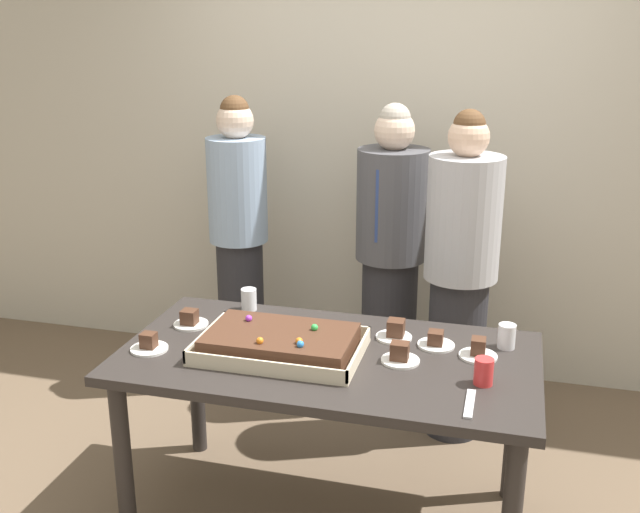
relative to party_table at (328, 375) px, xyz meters
name	(u,v)px	position (x,y,z in m)	size (l,w,h in m)	color
interior_back_panel	(399,116)	(0.00, 1.60, 0.83)	(8.00, 0.12, 3.00)	beige
party_table	(328,375)	(0.00, 0.00, 0.00)	(1.64, 0.86, 0.76)	#2D2826
sheet_cake	(280,343)	(-0.18, -0.05, 0.14)	(0.64, 0.42, 0.11)	beige
plated_slice_near_left	(436,342)	(0.40, 0.18, 0.12)	(0.15, 0.15, 0.07)	white
plated_slice_near_right	(400,355)	(0.29, 0.00, 0.12)	(0.15, 0.15, 0.08)	white
plated_slice_far_left	(149,345)	(-0.70, -0.15, 0.12)	(0.15, 0.15, 0.07)	white
plated_slice_far_right	(478,351)	(0.57, 0.12, 0.12)	(0.15, 0.15, 0.07)	white
plated_slice_center_front	(190,320)	(-0.64, 0.12, 0.12)	(0.15, 0.15, 0.07)	white
plated_slice_center_back	(395,332)	(0.23, 0.22, 0.12)	(0.15, 0.15, 0.08)	white
drink_cup_nearest	(507,336)	(0.68, 0.24, 0.15)	(0.07, 0.07, 0.10)	white
drink_cup_middle	(249,299)	(-0.46, 0.35, 0.15)	(0.07, 0.07, 0.10)	white
drink_cup_far_end	(484,371)	(0.61, -0.11, 0.15)	(0.07, 0.07, 0.10)	red
cake_server_utensil	(470,404)	(0.57, -0.27, 0.10)	(0.03, 0.20, 0.01)	silver
person_serving_front	(460,276)	(0.44, 0.85, 0.17)	(0.35, 0.35, 1.64)	#28282D
person_green_shirt_behind	(391,255)	(0.06, 1.12, 0.17)	(0.37, 0.37, 1.63)	#28282D
person_striped_tie_right	(239,238)	(-0.80, 1.13, 0.19)	(0.33, 0.33, 1.64)	#28282D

